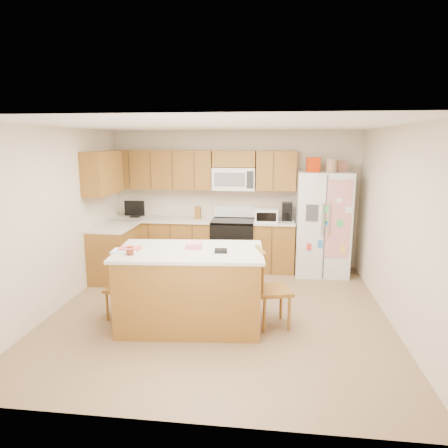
# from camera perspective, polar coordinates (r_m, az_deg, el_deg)

# --- Properties ---
(ground) EXTENTS (4.50, 4.50, 0.00)m
(ground) POSITION_cam_1_polar(r_m,az_deg,el_deg) (5.64, -0.67, -12.39)
(ground) COLOR #836346
(ground) RESTS_ON ground
(room_shell) EXTENTS (4.60, 4.60, 2.52)m
(room_shell) POSITION_cam_1_polar(r_m,az_deg,el_deg) (5.22, -0.71, 2.20)
(room_shell) COLOR beige
(room_shell) RESTS_ON ground
(cabinetry) EXTENTS (3.36, 1.56, 2.15)m
(cabinetry) POSITION_cam_1_polar(r_m,az_deg,el_deg) (7.23, -6.56, 0.54)
(cabinetry) COLOR #925D25
(cabinetry) RESTS_ON ground
(stove) EXTENTS (0.76, 0.65, 1.13)m
(stove) POSITION_cam_1_polar(r_m,az_deg,el_deg) (7.31, 1.30, -2.81)
(stove) COLOR black
(stove) RESTS_ON ground
(refrigerator) EXTENTS (0.90, 0.79, 2.04)m
(refrigerator) POSITION_cam_1_polar(r_m,az_deg,el_deg) (7.17, 13.86, 0.23)
(refrigerator) COLOR white
(refrigerator) RESTS_ON ground
(island) EXTENTS (1.88, 1.19, 1.08)m
(island) POSITION_cam_1_polar(r_m,az_deg,el_deg) (5.12, -4.85, -8.99)
(island) COLOR #925D25
(island) RESTS_ON ground
(windsor_chair_left) EXTENTS (0.39, 0.41, 0.86)m
(windsor_chair_left) POSITION_cam_1_polar(r_m,az_deg,el_deg) (5.49, -14.26, -8.84)
(windsor_chair_left) COLOR #925D25
(windsor_chair_left) RESTS_ON ground
(windsor_chair_back) EXTENTS (0.43, 0.42, 0.90)m
(windsor_chair_back) POSITION_cam_1_polar(r_m,az_deg,el_deg) (5.78, -3.34, -7.27)
(windsor_chair_back) COLOR #925D25
(windsor_chair_back) RESTS_ON ground
(windsor_chair_right) EXTENTS (0.52, 0.53, 1.02)m
(windsor_chair_right) POSITION_cam_1_polar(r_m,az_deg,el_deg) (5.11, 6.78, -9.29)
(windsor_chair_right) COLOR #925D25
(windsor_chair_right) RESTS_ON ground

